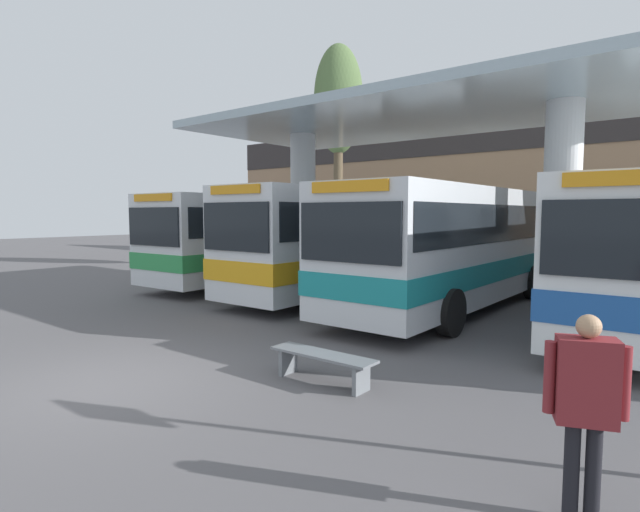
# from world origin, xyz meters

# --- Properties ---
(ground_plane) EXTENTS (100.00, 100.00, 0.00)m
(ground_plane) POSITION_xyz_m (0.00, 0.00, 0.00)
(ground_plane) COLOR #565456
(townhouse_backdrop) EXTENTS (40.00, 0.58, 7.57)m
(townhouse_backdrop) POSITION_xyz_m (0.00, 22.27, 4.41)
(townhouse_backdrop) COLOR #9E7A5B
(townhouse_backdrop) RESTS_ON ground_plane
(station_canopy) EXTENTS (13.28, 6.97, 5.53)m
(station_canopy) POSITION_xyz_m (0.00, 9.55, 4.68)
(station_canopy) COLOR silver
(station_canopy) RESTS_ON ground_plane
(transit_bus_left_bay) EXTENTS (3.12, 11.56, 3.19)m
(transit_bus_left_bay) POSITION_xyz_m (-6.23, 10.58, 1.78)
(transit_bus_left_bay) COLOR silver
(transit_bus_left_bay) RESTS_ON ground_plane
(transit_bus_center_bay) EXTENTS (2.81, 11.21, 3.30)m
(transit_bus_center_bay) POSITION_xyz_m (-2.15, 10.11, 1.83)
(transit_bus_center_bay) COLOR silver
(transit_bus_center_bay) RESTS_ON ground_plane
(transit_bus_right_bay) EXTENTS (2.80, 10.24, 3.23)m
(transit_bus_right_bay) POSITION_xyz_m (1.61, 9.19, 1.80)
(transit_bus_right_bay) COLOR silver
(transit_bus_right_bay) RESTS_ON ground_plane
(waiting_bench_near_pillar) EXTENTS (1.76, 0.44, 0.46)m
(waiting_bench_near_pillar) POSITION_xyz_m (2.54, 2.10, 0.34)
(waiting_bench_near_pillar) COLOR slate
(waiting_bench_near_pillar) RESTS_ON ground_plane
(pedestrian_waiting) EXTENTS (0.63, 0.41, 1.76)m
(pedestrian_waiting) POSITION_xyz_m (6.34, 0.73, 1.07)
(pedestrian_waiting) COLOR black
(pedestrian_waiting) RESTS_ON ground_plane
(poplar_tree_behind_right) EXTENTS (2.24, 2.24, 10.25)m
(poplar_tree_behind_right) POSITION_xyz_m (-6.64, 15.03, 7.58)
(poplar_tree_behind_right) COLOR brown
(poplar_tree_behind_right) RESTS_ON ground_plane
(parked_car_street) EXTENTS (4.27, 2.21, 1.96)m
(parked_car_street) POSITION_xyz_m (-11.88, 19.03, 0.96)
(parked_car_street) COLOR silver
(parked_car_street) RESTS_ON ground_plane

